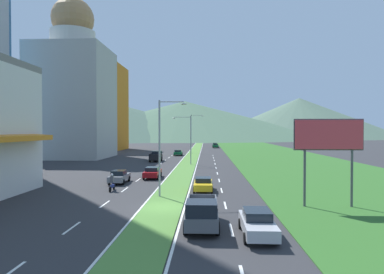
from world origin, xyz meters
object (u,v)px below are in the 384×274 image
(car_2, at_px, (178,153))
(pickup_truck_0, at_px, (156,156))
(pickup_truck_1, at_px, (202,213))
(car_3, at_px, (216,146))
(car_5, at_px, (152,172))
(motorcycle_rider, at_px, (112,184))
(street_lamp_far, at_px, (192,131))
(car_4, at_px, (215,145))
(street_lamp_near, at_px, (163,142))
(street_lamp_mid, at_px, (189,137))
(billboard_roadside, at_px, (329,139))
(car_1, at_px, (257,223))
(car_6, at_px, (203,184))
(car_0, at_px, (119,177))

(car_2, bearing_deg, pickup_truck_0, 168.56)
(car_2, xyz_separation_m, pickup_truck_1, (6.79, -62.43, 0.26))
(car_3, distance_m, car_5, 77.34)
(motorcycle_rider, bearing_deg, car_3, -8.56)
(car_3, relative_size, pickup_truck_0, 0.75)
(street_lamp_far, relative_size, car_3, 2.59)
(car_4, bearing_deg, street_lamp_near, -4.35)
(street_lamp_mid, distance_m, motorcycle_rider, 27.93)
(car_4, bearing_deg, car_2, -13.38)
(car_2, relative_size, motorcycle_rider, 2.08)
(billboard_roadside, distance_m, car_3, 93.08)
(car_1, relative_size, pickup_truck_1, 0.88)
(street_lamp_mid, bearing_deg, car_6, -83.68)
(street_lamp_far, bearing_deg, pickup_truck_1, -87.09)
(pickup_truck_1, bearing_deg, car_4, 178.15)
(street_lamp_near, bearing_deg, car_6, 39.86)
(car_4, bearing_deg, car_0, -8.79)
(street_lamp_far, xyz_separation_m, car_5, (-3.25, -47.20, -5.26))
(pickup_truck_0, distance_m, motorcycle_rider, 33.74)
(street_lamp_near, xyz_separation_m, car_5, (-2.95, 12.36, -4.46))
(street_lamp_far, bearing_deg, car_0, -97.22)
(street_lamp_far, bearing_deg, pickup_truck_0, -105.66)
(car_3, height_order, car_4, car_4)
(car_5, distance_m, pickup_truck_0, 24.50)
(car_5, height_order, car_6, car_5)
(car_4, relative_size, motorcycle_rider, 2.18)
(billboard_roadside, bearing_deg, car_3, 94.13)
(billboard_roadside, height_order, car_3, billboard_roadside)
(street_lamp_mid, height_order, pickup_truck_0, street_lamp_mid)
(billboard_roadside, xyz_separation_m, car_5, (-16.97, 16.06, -4.79))
(car_0, bearing_deg, car_6, -116.22)
(car_0, height_order, car_5, car_0)
(billboard_roadside, height_order, car_0, billboard_roadside)
(street_lamp_mid, distance_m, car_6, 27.09)
(car_5, relative_size, motorcycle_rider, 2.27)
(billboard_roadside, bearing_deg, car_0, 149.77)
(car_1, xyz_separation_m, motorcycle_rider, (-12.79, 14.36, -0.02))
(billboard_roadside, relative_size, car_3, 1.78)
(car_4, bearing_deg, pickup_truck_1, -1.85)
(car_2, relative_size, car_6, 0.96)
(car_0, relative_size, motorcycle_rider, 2.24)
(billboard_roadside, xyz_separation_m, car_4, (-6.78, 98.91, -4.73))
(car_0, bearing_deg, street_lamp_far, -7.22)
(car_4, height_order, pickup_truck_0, pickup_truck_0)
(billboard_roadside, distance_m, motorcycle_rider, 21.29)
(car_2, bearing_deg, street_lamp_far, -24.16)
(car_2, height_order, car_5, car_5)
(car_0, relative_size, car_3, 1.11)
(street_lamp_mid, relative_size, car_6, 2.02)
(pickup_truck_0, bearing_deg, pickup_truck_1, -167.98)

